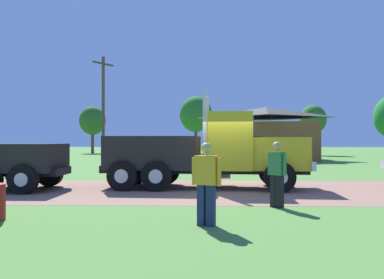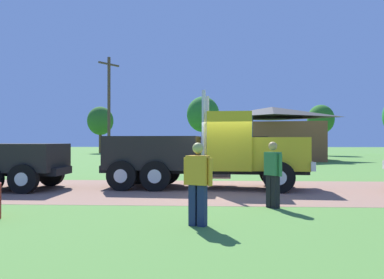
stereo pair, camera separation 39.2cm
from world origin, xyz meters
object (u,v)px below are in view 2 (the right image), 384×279
object	(u,v)px
visitor_by_barrel	(273,172)
utility_pole_near	(109,107)
visitor_walking_mid	(198,180)
shed_building	(272,134)
truck_foreground_white	(205,153)

from	to	relation	value
visitor_by_barrel	utility_pole_near	distance (m)	24.38
visitor_walking_mid	utility_pole_near	xyz separation A→B (m)	(-8.46, 24.01, 3.77)
visitor_by_barrel	utility_pole_near	bearing A→B (deg)	115.60
visitor_walking_mid	utility_pole_near	size ratio (longest dim) A/B	0.20
utility_pole_near	shed_building	bearing A→B (deg)	18.34
visitor_walking_mid	shed_building	bearing A→B (deg)	78.03
truck_foreground_white	visitor_by_barrel	xyz separation A→B (m)	(1.91, -4.26, -0.37)
truck_foreground_white	visitor_by_barrel	bearing A→B (deg)	-65.81
truck_foreground_white	visitor_walking_mid	world-z (taller)	truck_foreground_white
truck_foreground_white	visitor_walking_mid	bearing A→B (deg)	-90.38
visitor_walking_mid	utility_pole_near	world-z (taller)	utility_pole_near
visitor_by_barrel	truck_foreground_white	bearing A→B (deg)	114.19
utility_pole_near	truck_foreground_white	bearing A→B (deg)	-64.06
visitor_walking_mid	shed_building	world-z (taller)	shed_building
truck_foreground_white	utility_pole_near	world-z (taller)	utility_pole_near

